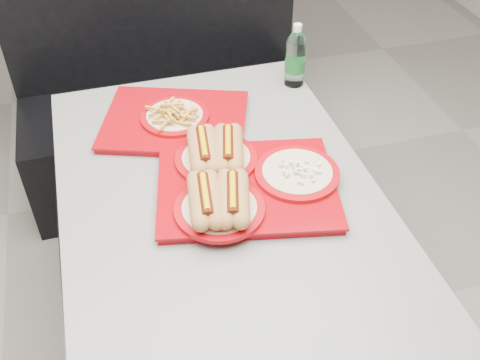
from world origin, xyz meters
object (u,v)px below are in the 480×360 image
object	(u,v)px
diner_table	(225,242)
booth_bench	(165,100)
tray_near	(239,180)
water_bottle	(295,59)
tray_far	(175,118)

from	to	relation	value
diner_table	booth_bench	world-z (taller)	booth_bench
tray_near	water_bottle	bearing A→B (deg)	55.21
diner_table	water_bottle	world-z (taller)	water_bottle
booth_bench	water_bottle	size ratio (longest dim) A/B	5.85
booth_bench	tray_far	world-z (taller)	booth_bench
tray_far	tray_near	bearing A→B (deg)	-72.69
diner_table	water_bottle	bearing A→B (deg)	53.02
tray_near	water_bottle	world-z (taller)	water_bottle
water_bottle	booth_bench	bearing A→B (deg)	126.07
tray_near	diner_table	bearing A→B (deg)	-147.88
tray_near	tray_far	xyz separation A→B (m)	(-0.11, 0.37, -0.01)
tray_near	booth_bench	bearing A→B (deg)	93.01
diner_table	water_bottle	xyz separation A→B (m)	(0.41, 0.54, 0.27)
diner_table	water_bottle	distance (m)	0.72
tray_near	water_bottle	xyz separation A→B (m)	(0.35, 0.50, 0.06)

